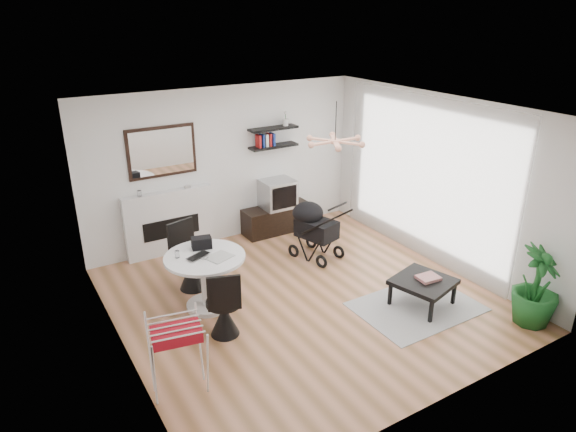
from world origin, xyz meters
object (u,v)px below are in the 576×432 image
dining_table (206,274)px  fireplace (169,215)px  potted_plant (536,286)px  stroller (314,231)px  tv_console (277,219)px  crt_tv (277,194)px  drying_rack (178,357)px  coffee_table (423,283)px

dining_table → fireplace: bearing=85.2°
potted_plant → stroller: bearing=113.6°
tv_console → potted_plant: size_ratio=1.20×
crt_tv → drying_rack: bearing=-133.8°
fireplace → drying_rack: (-1.08, -3.37, -0.23)m
dining_table → stroller: size_ratio=1.05×
tv_console → drying_rack: size_ratio=1.48×
tv_console → dining_table: size_ratio=1.18×
drying_rack → tv_console: bearing=57.1°
dining_table → coffee_table: (2.60, -1.49, -0.18)m
dining_table → drying_rack: size_ratio=1.26×
dining_table → stroller: 2.22m
crt_tv → drying_rack: crt_tv is taller
crt_tv → tv_console: bearing=162.3°
fireplace → stroller: (1.99, -1.37, -0.24)m
crt_tv → drying_rack: (-3.07, -3.20, -0.28)m
fireplace → crt_tv: bearing=-4.7°
stroller → potted_plant: size_ratio=0.97×
drying_rack → stroller: 3.66m
fireplace → stroller: size_ratio=2.07×
drying_rack → coffee_table: (3.51, -0.06, -0.11)m
fireplace → tv_console: size_ratio=1.67×
crt_tv → coffee_table: size_ratio=0.65×
tv_console → crt_tv: bearing=-17.7°
drying_rack → coffee_table: 3.51m
crt_tv → stroller: stroller is taller
potted_plant → fireplace: bearing=126.7°
potted_plant → coffee_table: bearing=130.7°
tv_console → dining_table: bearing=-140.4°
tv_console → drying_rack: drying_rack is taller
drying_rack → coffee_table: bearing=9.8°
fireplace → tv_console: (1.98, -0.16, -0.44)m
tv_console → coffee_table: 3.30m
dining_table → potted_plant: 4.34m
drying_rack → potted_plant: 4.57m
dining_table → drying_rack: (-0.92, -1.43, -0.07)m
stroller → coffee_table: bearing=-95.0°
dining_table → coffee_table: bearing=-29.9°
dining_table → stroller: stroller is taller
fireplace → drying_rack: bearing=-107.8°
stroller → coffee_table: size_ratio=1.15×
potted_plant → crt_tv: bearing=107.4°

